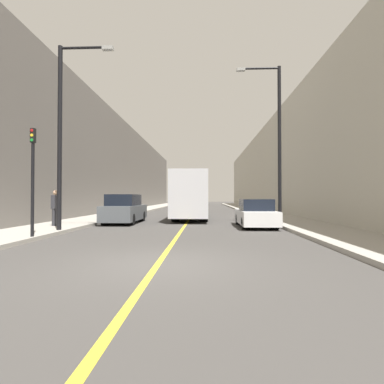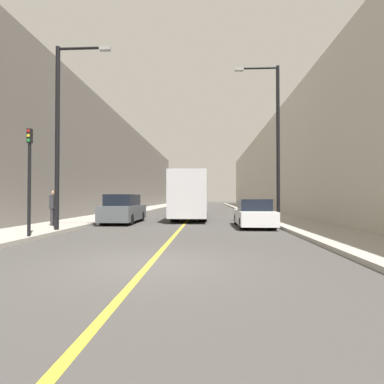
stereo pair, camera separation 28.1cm
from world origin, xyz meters
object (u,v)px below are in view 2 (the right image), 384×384
at_px(street_lamp_right, 275,135).
at_px(street_lamp_left, 62,126).
at_px(parked_suv_left, 123,210).
at_px(traffic_light, 29,177).
at_px(car_right_near, 254,214).
at_px(bus, 192,195).
at_px(pedestrian, 54,207).

bearing_deg(street_lamp_right, street_lamp_left, -158.94).
relative_size(parked_suv_left, traffic_light, 1.17).
xyz_separation_m(parked_suv_left, traffic_light, (-1.44, -7.66, 1.55)).
distance_m(parked_suv_left, car_right_near, 8.12).
xyz_separation_m(bus, pedestrian, (-6.71, -8.39, -0.70)).
height_order(car_right_near, traffic_light, traffic_light).
height_order(parked_suv_left, car_right_near, parked_suv_left).
relative_size(car_right_near, traffic_light, 1.09).
height_order(street_lamp_left, street_lamp_right, street_lamp_right).
bearing_deg(bus, car_right_near, -61.34).
bearing_deg(bus, street_lamp_left, -117.77).
distance_m(street_lamp_left, traffic_light, 3.39).
relative_size(parked_suv_left, street_lamp_left, 0.57).
bearing_deg(traffic_light, parked_suv_left, 79.32).
height_order(street_lamp_right, pedestrian, street_lamp_right).
bearing_deg(parked_suv_left, pedestrian, -127.07).
relative_size(bus, parked_suv_left, 2.37).
bearing_deg(parked_suv_left, car_right_near, -14.80).
bearing_deg(bus, street_lamp_right, -50.44).
distance_m(traffic_light, pedestrian, 4.50).
xyz_separation_m(bus, street_lamp_right, (5.12, -6.20, 3.41)).
xyz_separation_m(car_right_near, traffic_light, (-9.30, -5.59, 1.70)).
relative_size(street_lamp_left, street_lamp_right, 0.93).
height_order(car_right_near, street_lamp_left, street_lamp_left).
height_order(street_lamp_left, traffic_light, street_lamp_left).
distance_m(car_right_near, street_lamp_left, 10.64).
xyz_separation_m(street_lamp_right, traffic_light, (-10.62, -6.33, -2.83)).
bearing_deg(parked_suv_left, street_lamp_left, -104.03).
distance_m(car_right_near, street_lamp_right, 4.78).
relative_size(street_lamp_left, traffic_light, 2.05).
bearing_deg(bus, pedestrian, -128.65).
bearing_deg(bus, parked_suv_left, -129.76).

